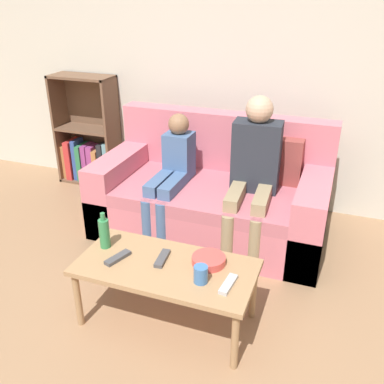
# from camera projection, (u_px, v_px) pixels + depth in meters

# --- Properties ---
(wall_back) EXTENTS (12.00, 0.06, 2.60)m
(wall_back) POSITION_uv_depth(u_px,v_px,m) (232.00, 55.00, 3.59)
(wall_back) COLOR beige
(wall_back) RESTS_ON ground_plane
(couch) EXTENTS (1.78, 0.91, 0.90)m
(couch) POSITION_uv_depth(u_px,v_px,m) (213.00, 197.00, 3.43)
(couch) COLOR #D1707F
(couch) RESTS_ON ground_plane
(bookshelf) EXTENTS (0.61, 0.28, 1.07)m
(bookshelf) POSITION_uv_depth(u_px,v_px,m) (90.00, 144.00, 4.29)
(bookshelf) COLOR brown
(bookshelf) RESTS_ON ground_plane
(coffee_table) EXTENTS (1.02, 0.50, 0.40)m
(coffee_table) POSITION_uv_depth(u_px,v_px,m) (166.00, 271.00, 2.43)
(coffee_table) COLOR #A87F56
(coffee_table) RESTS_ON ground_plane
(person_adult) EXTENTS (0.36, 0.65, 1.14)m
(person_adult) POSITION_uv_depth(u_px,v_px,m) (254.00, 165.00, 3.09)
(person_adult) COLOR #9E8966
(person_adult) RESTS_ON ground_plane
(person_child) EXTENTS (0.22, 0.63, 0.95)m
(person_child) POSITION_uv_depth(u_px,v_px,m) (172.00, 171.00, 3.29)
(person_child) COLOR #476693
(person_child) RESTS_ON ground_plane
(cup_near) EXTENTS (0.08, 0.08, 0.10)m
(cup_near) POSITION_uv_depth(u_px,v_px,m) (201.00, 274.00, 2.26)
(cup_near) COLOR #3D70B2
(cup_near) RESTS_ON coffee_table
(tv_remote_0) EXTENTS (0.07, 0.17, 0.02)m
(tv_remote_0) POSITION_uv_depth(u_px,v_px,m) (162.00, 258.00, 2.46)
(tv_remote_0) COLOR #47474C
(tv_remote_0) RESTS_ON coffee_table
(tv_remote_1) EXTENTS (0.10, 0.18, 0.02)m
(tv_remote_1) POSITION_uv_depth(u_px,v_px,m) (118.00, 258.00, 2.46)
(tv_remote_1) COLOR #47474C
(tv_remote_1) RESTS_ON coffee_table
(tv_remote_2) EXTENTS (0.06, 0.17, 0.02)m
(tv_remote_2) POSITION_uv_depth(u_px,v_px,m) (228.00, 284.00, 2.24)
(tv_remote_2) COLOR #B7B7BC
(tv_remote_2) RESTS_ON coffee_table
(snack_bowl) EXTENTS (0.19, 0.19, 0.05)m
(snack_bowl) POSITION_uv_depth(u_px,v_px,m) (209.00, 260.00, 2.42)
(snack_bowl) COLOR #DB4C47
(snack_bowl) RESTS_ON coffee_table
(bottle) EXTENTS (0.06, 0.06, 0.23)m
(bottle) POSITION_uv_depth(u_px,v_px,m) (104.00, 233.00, 2.54)
(bottle) COLOR #33844C
(bottle) RESTS_ON coffee_table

